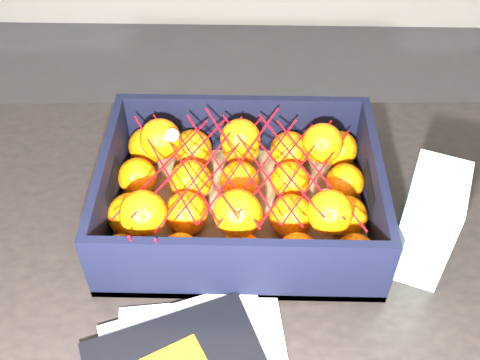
{
  "coord_description": "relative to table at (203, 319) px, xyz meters",
  "views": [
    {
      "loc": [
        0.04,
        -0.66,
        1.41
      ],
      "look_at": [
        0.03,
        -0.12,
        0.86
      ],
      "focal_mm": 42.84,
      "sensor_mm": 36.0,
      "label": 1
    }
  ],
  "objects": [
    {
      "name": "mesh_net",
      "position": [
        0.05,
        0.11,
        0.2
      ],
      "size": [
        0.33,
        0.26,
        0.09
      ],
      "color": "red",
      "rests_on": "clementine_heap"
    },
    {
      "name": "clementine_heap",
      "position": [
        0.05,
        0.12,
        0.15
      ],
      "size": [
        0.38,
        0.28,
        0.11
      ],
      "color": "#F36305",
      "rests_on": "produce_crate"
    },
    {
      "name": "table",
      "position": [
        0.0,
        0.0,
        0.0
      ],
      "size": [
        1.22,
        0.83,
        0.75
      ],
      "color": "black",
      "rests_on": "ground"
    },
    {
      "name": "retail_carton",
      "position": [
        0.31,
        0.05,
        0.18
      ],
      "size": [
        0.1,
        0.12,
        0.15
      ],
      "primitive_type": "cube",
      "rotation": [
        0.0,
        0.0,
        -0.36
      ],
      "color": "white",
      "rests_on": "table"
    },
    {
      "name": "produce_crate",
      "position": [
        0.05,
        0.12,
        0.14
      ],
      "size": [
        0.4,
        0.3,
        0.12
      ],
      "color": "brown",
      "rests_on": "table"
    }
  ]
}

